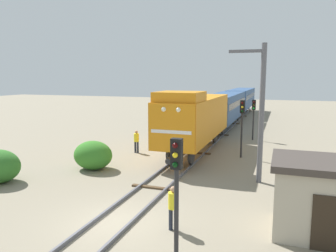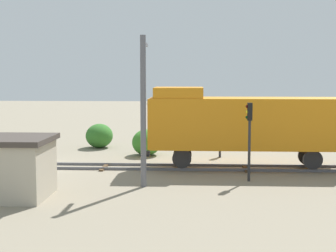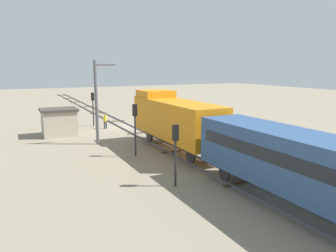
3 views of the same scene
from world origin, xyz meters
name	(u,v)px [view 1 (image 1 of 3)]	position (x,y,z in m)	size (l,w,h in m)	color
ground_plane	(115,222)	(0.00, 0.00, 0.00)	(149.22, 149.22, 0.00)	gray
railway_track	(115,220)	(0.00, 0.00, 0.07)	(2.40, 99.48, 0.16)	#595960
locomotive	(195,117)	(0.00, 12.21, 2.77)	(2.90, 11.60, 4.60)	orange
passenger_car_leading	(225,105)	(0.00, 25.54, 2.52)	(2.84, 14.00, 3.66)	#2D4C7A
passenger_car_trailing	(241,98)	(0.00, 40.14, 2.52)	(2.84, 14.00, 3.66)	#2D4C7A
traffic_signal_near	(176,178)	(3.20, -2.03, 2.73)	(0.32, 0.34, 3.91)	#262628
traffic_signal_mid	(242,118)	(3.40, 12.28, 2.83)	(0.32, 0.34, 4.06)	#262628
traffic_signal_far	(254,112)	(3.60, 19.32, 2.54)	(0.32, 0.34, 3.63)	#262628
worker_near_track	(173,205)	(2.40, 0.09, 1.00)	(0.38, 0.38, 1.70)	#262B38
worker_by_signal	(136,140)	(-4.20, 11.14, 1.00)	(0.38, 0.38, 1.70)	#262B38
catenary_mast	(260,110)	(4.93, 6.98, 3.94)	(1.94, 0.28, 7.39)	#595960
relay_hut	(321,197)	(7.50, 1.62, 1.39)	(3.50, 2.90, 2.74)	#B2A893
bush_near	(93,155)	(-4.85, 6.19, 0.89)	(2.44, 2.00, 1.77)	#367926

